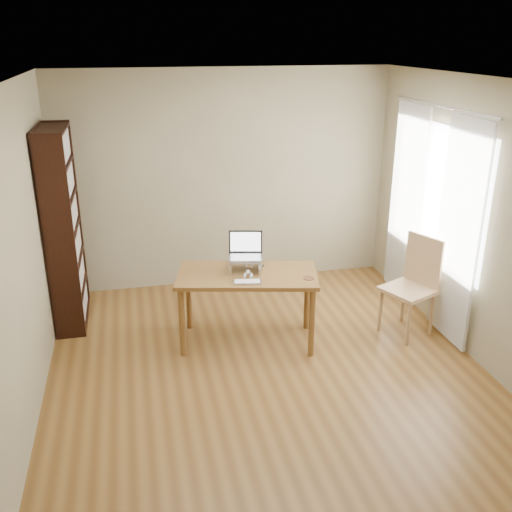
{
  "coord_description": "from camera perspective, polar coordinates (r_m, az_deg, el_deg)",
  "views": [
    {
      "loc": [
        -1.1,
        -4.38,
        2.93
      ],
      "look_at": [
        0.02,
        0.63,
        0.93
      ],
      "focal_mm": 40.0,
      "sensor_mm": 36.0,
      "label": 1
    }
  ],
  "objects": [
    {
      "name": "keyboard",
      "position": [
        5.37,
        -0.87,
        -2.6
      ],
      "size": [
        0.28,
        0.15,
        0.02
      ],
      "rotation": [
        0.0,
        0.0,
        -0.16
      ],
      "color": "silver",
      "rests_on": "desk"
    },
    {
      "name": "coaster",
      "position": [
        5.49,
        5.29,
        -2.21
      ],
      "size": [
        0.11,
        0.11,
        0.01
      ],
      "primitive_type": "cylinder",
      "color": "brown",
      "rests_on": "desk"
    },
    {
      "name": "curtains",
      "position": [
        6.25,
        17.0,
        3.94
      ],
      "size": [
        0.03,
        1.9,
        2.25
      ],
      "color": "silver",
      "rests_on": "ground"
    },
    {
      "name": "room",
      "position": [
        4.82,
        1.79,
        1.47
      ],
      "size": [
        4.04,
        4.54,
        2.64
      ],
      "color": "brown",
      "rests_on": "ground"
    },
    {
      "name": "cat",
      "position": [
        5.66,
        -0.82,
        -0.78
      ],
      "size": [
        0.23,
        0.47,
        0.13
      ],
      "rotation": [
        0.0,
        0.0,
        -0.27
      ],
      "color": "#413833",
      "rests_on": "desk"
    },
    {
      "name": "laptop_stand",
      "position": [
        5.62,
        -1.06,
        -0.67
      ],
      "size": [
        0.32,
        0.25,
        0.13
      ],
      "rotation": [
        0.0,
        0.0,
        -0.22
      ],
      "color": "silver",
      "rests_on": "desk"
    },
    {
      "name": "bookshelf",
      "position": [
        6.26,
        -18.69,
        2.61
      ],
      "size": [
        0.3,
        0.9,
        2.1
      ],
      "color": "black",
      "rests_on": "ground"
    },
    {
      "name": "laptop",
      "position": [
        5.64,
        -1.19,
        0.57
      ],
      "size": [
        0.37,
        0.34,
        0.23
      ],
      "rotation": [
        0.0,
        0.0,
        -0.22
      ],
      "color": "silver",
      "rests_on": "laptop_stand"
    },
    {
      "name": "chair",
      "position": [
        6.06,
        15.71,
        -2.61
      ],
      "size": [
        0.61,
        0.6,
        1.03
      ],
      "rotation": [
        0.0,
        0.0,
        0.42
      ],
      "color": "tan",
      "rests_on": "ground"
    },
    {
      "name": "desk",
      "position": [
        5.62,
        -0.89,
        -2.71
      ],
      "size": [
        1.48,
        0.97,
        0.75
      ],
      "rotation": [
        0.0,
        0.0,
        -0.22
      ],
      "color": "brown",
      "rests_on": "ground"
    }
  ]
}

